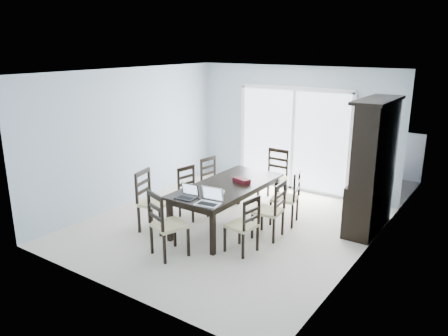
% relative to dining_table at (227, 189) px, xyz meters
% --- Properties ---
extents(floor, '(5.00, 5.00, 0.00)m').
position_rel_dining_table_xyz_m(floor, '(0.00, 0.00, -0.67)').
color(floor, beige).
rests_on(floor, ground).
extents(ceiling, '(5.00, 5.00, 0.00)m').
position_rel_dining_table_xyz_m(ceiling, '(0.00, 0.00, 1.93)').
color(ceiling, white).
rests_on(ceiling, back_wall).
extents(back_wall, '(4.50, 0.02, 2.60)m').
position_rel_dining_table_xyz_m(back_wall, '(0.00, 2.50, 0.63)').
color(back_wall, '#A4B6C4').
rests_on(back_wall, floor).
extents(wall_left, '(0.02, 5.00, 2.60)m').
position_rel_dining_table_xyz_m(wall_left, '(-2.25, 0.00, 0.63)').
color(wall_left, '#A4B6C4').
rests_on(wall_left, floor).
extents(wall_right, '(0.02, 5.00, 2.60)m').
position_rel_dining_table_xyz_m(wall_right, '(2.25, 0.00, 0.63)').
color(wall_right, '#A4B6C4').
rests_on(wall_right, floor).
extents(balcony, '(4.50, 2.00, 0.10)m').
position_rel_dining_table_xyz_m(balcony, '(0.00, 3.50, -0.72)').
color(balcony, gray).
rests_on(balcony, ground).
extents(railing, '(4.50, 0.06, 1.10)m').
position_rel_dining_table_xyz_m(railing, '(0.00, 4.50, -0.12)').
color(railing, '#99999E').
rests_on(railing, balcony).
extents(dining_table, '(1.00, 2.20, 0.75)m').
position_rel_dining_table_xyz_m(dining_table, '(0.00, 0.00, 0.00)').
color(dining_table, black).
rests_on(dining_table, floor).
extents(china_hutch, '(0.50, 1.38, 2.20)m').
position_rel_dining_table_xyz_m(china_hutch, '(2.02, 1.25, 0.40)').
color(china_hutch, black).
rests_on(china_hutch, floor).
extents(sliding_door, '(2.52, 0.05, 2.18)m').
position_rel_dining_table_xyz_m(sliding_door, '(0.00, 2.48, 0.41)').
color(sliding_door, silver).
rests_on(sliding_door, floor).
extents(chair_left_near, '(0.54, 0.53, 1.18)m').
position_rel_dining_table_xyz_m(chair_left_near, '(-1.00, -0.84, -0.05)').
color(chair_left_near, black).
rests_on(chair_left_near, floor).
extents(chair_left_mid, '(0.47, 0.46, 1.05)m').
position_rel_dining_table_xyz_m(chair_left_mid, '(-0.81, 0.01, -0.12)').
color(chair_left_mid, black).
rests_on(chair_left_mid, floor).
extents(chair_left_far, '(0.47, 0.46, 1.06)m').
position_rel_dining_table_xyz_m(chair_left_far, '(-0.85, 0.73, -0.11)').
color(chair_left_far, black).
rests_on(chair_left_far, floor).
extents(chair_right_near, '(0.44, 0.43, 1.03)m').
position_rel_dining_table_xyz_m(chair_right_near, '(0.79, -0.68, -0.13)').
color(chair_right_near, black).
rests_on(chair_right_near, floor).
extents(chair_right_mid, '(0.46, 0.44, 1.09)m').
position_rel_dining_table_xyz_m(chair_right_mid, '(0.88, 0.02, -0.10)').
color(chair_right_mid, black).
rests_on(chair_right_mid, floor).
extents(chair_right_far, '(0.51, 0.50, 1.11)m').
position_rel_dining_table_xyz_m(chair_right_far, '(0.83, 0.70, -0.09)').
color(chair_right_far, black).
rests_on(chair_right_far, floor).
extents(chair_end_near, '(0.56, 0.57, 1.16)m').
position_rel_dining_table_xyz_m(chair_end_near, '(-0.13, -1.46, -0.06)').
color(chair_end_near, black).
rests_on(chair_end_near, floor).
extents(chair_end_far, '(0.45, 0.46, 1.19)m').
position_rel_dining_table_xyz_m(chair_end_far, '(0.05, 1.62, -0.04)').
color(chair_end_far, black).
rests_on(chair_end_far, floor).
extents(laptop_dark, '(0.32, 0.23, 0.21)m').
position_rel_dining_table_xyz_m(laptop_dark, '(-0.14, -0.93, 0.13)').
color(laptop_dark, black).
rests_on(laptop_dark, dining_table).
extents(laptop_silver, '(0.38, 0.29, 0.24)m').
position_rel_dining_table_xyz_m(laptop_silver, '(0.30, -0.96, 0.14)').
color(laptop_silver, silver).
rests_on(laptop_silver, dining_table).
extents(book_stack, '(0.34, 0.32, 0.05)m').
position_rel_dining_table_xyz_m(book_stack, '(0.13, -0.52, 0.10)').
color(book_stack, maroon).
rests_on(book_stack, dining_table).
extents(cell_phone, '(0.12, 0.11, 0.01)m').
position_rel_dining_table_xyz_m(cell_phone, '(-0.08, -1.00, 0.08)').
color(cell_phone, black).
rests_on(cell_phone, dining_table).
extents(game_box, '(0.33, 0.22, 0.08)m').
position_rel_dining_table_xyz_m(game_box, '(0.15, 0.22, 0.11)').
color(game_box, '#4B0F14').
rests_on(game_box, dining_table).
extents(hot_tub, '(1.93, 1.78, 0.88)m').
position_rel_dining_table_xyz_m(hot_tub, '(-0.85, 3.53, -0.23)').
color(hot_tub, brown).
rests_on(hot_tub, balcony).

